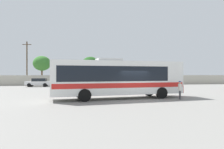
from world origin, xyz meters
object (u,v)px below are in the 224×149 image
object	(u,v)px
coach_bus_white_red	(117,77)
roadside_tree_left	(42,63)
roadside_tree_midright	(138,68)
attendant_by_bus_door	(180,89)
roadside_tree_midleft	(90,64)
parked_car_second_dark_blue	(73,82)
parked_car_third_maroon	(109,82)
parked_car_leftmost_white	(38,82)
utility_pole_near	(27,62)

from	to	relation	value
coach_bus_white_red	roadside_tree_left	bearing A→B (deg)	113.01
coach_bus_white_red	roadside_tree_midright	size ratio (longest dim) A/B	2.42
attendant_by_bus_door	roadside_tree_left	world-z (taller)	roadside_tree_left
attendant_by_bus_door	roadside_tree_midleft	world-z (taller)	roadside_tree_midleft
coach_bus_white_red	parked_car_second_dark_blue	world-z (taller)	coach_bus_white_red
parked_car_second_dark_blue	roadside_tree_midleft	world-z (taller)	roadside_tree_midleft
roadside_tree_left	roadside_tree_midleft	bearing A→B (deg)	-12.88
coach_bus_white_red	roadside_tree_midright	world-z (taller)	roadside_tree_midright
coach_bus_white_red	attendant_by_bus_door	xyz separation A→B (m)	(5.35, -1.39, -1.01)
roadside_tree_left	roadside_tree_midleft	size ratio (longest dim) A/B	1.04
attendant_by_bus_door	parked_car_third_maroon	bearing A→B (deg)	100.29
attendant_by_bus_door	roadside_tree_left	bearing A→B (deg)	120.53
roadside_tree_midleft	parked_car_third_maroon	bearing A→B (deg)	-65.09
roadside_tree_midright	parked_car_leftmost_white	bearing A→B (deg)	-162.13
coach_bus_white_red	roadside_tree_left	distance (m)	29.92
parked_car_leftmost_white	parked_car_third_maroon	xyz separation A→B (m)	(12.44, -0.71, 0.01)
parked_car_second_dark_blue	roadside_tree_midleft	bearing A→B (deg)	61.87
parked_car_leftmost_white	parked_car_third_maroon	bearing A→B (deg)	-3.27
parked_car_third_maroon	roadside_tree_midleft	distance (m)	8.14
utility_pole_near	roadside_tree_midleft	distance (m)	13.09
coach_bus_white_red	parked_car_leftmost_white	bearing A→B (deg)	119.20
roadside_tree_left	roadside_tree_midright	bearing A→B (deg)	-5.44
parked_car_third_maroon	roadside_tree_midright	bearing A→B (deg)	44.10
parked_car_second_dark_blue	parked_car_leftmost_white	bearing A→B (deg)	176.72
utility_pole_near	roadside_tree_midleft	bearing A→B (deg)	-4.51
attendant_by_bus_door	utility_pole_near	size ratio (longest dim) A/B	0.18
parked_car_leftmost_white	roadside_tree_left	world-z (taller)	roadside_tree_left
attendant_by_bus_door	roadside_tree_midleft	size ratio (longest dim) A/B	0.27
parked_car_leftmost_white	utility_pole_near	bearing A→B (deg)	117.89
attendant_by_bus_door	roadside_tree_left	distance (m)	33.66
utility_pole_near	attendant_by_bus_door	bearing A→B (deg)	-54.34
attendant_by_bus_door	roadside_tree_left	size ratio (longest dim) A/B	0.26
parked_car_third_maroon	utility_pole_near	size ratio (longest dim) A/B	0.51
coach_bus_white_red	utility_pole_near	size ratio (longest dim) A/B	1.37
parked_car_third_maroon	roadside_tree_midleft	bearing A→B (deg)	114.91
parked_car_second_dark_blue	utility_pole_near	xyz separation A→B (m)	(-9.66, 7.35, 3.88)
attendant_by_bus_door	parked_car_second_dark_blue	bearing A→B (deg)	116.56
parked_car_leftmost_white	attendant_by_bus_door	bearing A→B (deg)	-51.97
utility_pole_near	roadside_tree_midleft	world-z (taller)	utility_pole_near
parked_car_leftmost_white	roadside_tree_midright	distance (m)	20.92
attendant_by_bus_door	parked_car_second_dark_blue	xyz separation A→B (m)	(-10.07, 20.15, -0.16)
roadside_tree_midleft	roadside_tree_midright	bearing A→B (deg)	2.11
attendant_by_bus_door	parked_car_leftmost_white	xyz separation A→B (m)	(-16.03, 20.50, -0.14)
parked_car_leftmost_white	parked_car_third_maroon	world-z (taller)	parked_car_third_maroon
parked_car_third_maroon	utility_pole_near	distance (m)	18.30
coach_bus_white_red	parked_car_leftmost_white	distance (m)	21.92
coach_bus_white_red	roadside_tree_left	xyz separation A→B (m)	(-11.65, 27.44, 2.55)
coach_bus_white_red	parked_car_leftmost_white	size ratio (longest dim) A/B	2.90
parked_car_third_maroon	coach_bus_white_red	bearing A→B (deg)	-95.45
coach_bus_white_red	attendant_by_bus_door	size ratio (longest dim) A/B	7.62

